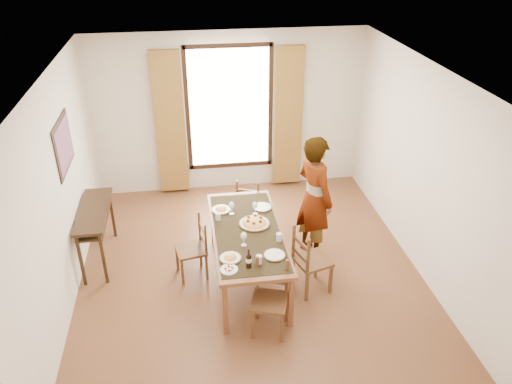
{
  "coord_description": "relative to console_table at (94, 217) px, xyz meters",
  "views": [
    {
      "loc": [
        -0.72,
        -5.34,
        4.22
      ],
      "look_at": [
        0.14,
        0.4,
        1.0
      ],
      "focal_mm": 35.0,
      "sensor_mm": 36.0,
      "label": 1
    }
  ],
  "objects": [
    {
      "name": "pasta_platter",
      "position": [
        2.08,
        -0.62,
        0.12
      ],
      "size": [
        0.4,
        0.4,
        0.1
      ],
      "primitive_type": null,
      "color": "orange",
      "rests_on": "dining_table"
    },
    {
      "name": "wine_glass_c",
      "position": [
        1.82,
        -0.32,
        0.16
      ],
      "size": [
        0.08,
        0.08,
        0.18
      ],
      "primitive_type": null,
      "color": "white",
      "rests_on": "dining_table"
    },
    {
      "name": "plate_nw",
      "position": [
        1.69,
        -0.2,
        0.1
      ],
      "size": [
        0.27,
        0.27,
        0.05
      ],
      "primitive_type": null,
      "color": "silver",
      "rests_on": "dining_table"
    },
    {
      "name": "chair_south",
      "position": [
        2.1,
        -1.67,
        -0.27
      ],
      "size": [
        0.5,
        0.5,
        0.89
      ],
      "rotation": [
        0.0,
        0.0,
        -0.32
      ],
      "color": "brown",
      "rests_on": "ground"
    },
    {
      "name": "console_table",
      "position": [
        0.0,
        0.0,
        0.0
      ],
      "size": [
        0.38,
        1.2,
        0.8
      ],
      "color": "#331F11",
      "rests_on": "ground"
    },
    {
      "name": "man",
      "position": [
        2.95,
        -0.29,
        0.21
      ],
      "size": [
        0.95,
        0.89,
        1.78
      ],
      "primitive_type": "imported",
      "rotation": [
        0.0,
        0.0,
        1.97
      ],
      "color": "gray",
      "rests_on": "ground"
    },
    {
      "name": "chair_east",
      "position": [
        2.72,
        -1.07,
        -0.26
      ],
      "size": [
        0.51,
        0.51,
        0.92
      ],
      "rotation": [
        0.0,
        0.0,
        1.88
      ],
      "color": "brown",
      "rests_on": "ground"
    },
    {
      "name": "tumbler_c",
      "position": [
        2.02,
        -1.42,
        0.12
      ],
      "size": [
        0.07,
        0.07,
        0.1
      ],
      "primitive_type": "cylinder",
      "color": "silver",
      "rests_on": "dining_table"
    },
    {
      "name": "plate_sw",
      "position": [
        1.7,
        -1.3,
        0.1
      ],
      "size": [
        0.27,
        0.27,
        0.05
      ],
      "primitive_type": null,
      "color": "silver",
      "rests_on": "dining_table"
    },
    {
      "name": "plate_ne",
      "position": [
        2.25,
        -0.22,
        0.1
      ],
      "size": [
        0.27,
        0.27,
        0.05
      ],
      "primitive_type": null,
      "color": "silver",
      "rests_on": "dining_table"
    },
    {
      "name": "plate_se",
      "position": [
        2.22,
        -1.32,
        0.1
      ],
      "size": [
        0.27,
        0.27,
        0.05
      ],
      "primitive_type": null,
      "color": "silver",
      "rests_on": "dining_table"
    },
    {
      "name": "tumbler_a",
      "position": [
        2.33,
        -1.02,
        0.12
      ],
      "size": [
        0.07,
        0.07,
        0.1
      ],
      "primitive_type": "cylinder",
      "color": "silver",
      "rests_on": "dining_table"
    },
    {
      "name": "ground",
      "position": [
        2.03,
        -0.6,
        -0.68
      ],
      "size": [
        5.0,
        5.0,
        0.0
      ],
      "primitive_type": "plane",
      "color": "#513319",
      "rests_on": "ground"
    },
    {
      "name": "dining_table",
      "position": [
        1.97,
        -0.73,
        0.01
      ],
      "size": [
        0.88,
        2.01,
        0.76
      ],
      "color": "brown",
      "rests_on": "ground"
    },
    {
      "name": "wine_glass_a",
      "position": [
        1.89,
        -1.05,
        0.16
      ],
      "size": [
        0.08,
        0.08,
        0.18
      ],
      "primitive_type": null,
      "color": "white",
      "rests_on": "dining_table"
    },
    {
      "name": "chair_west",
      "position": [
        1.28,
        -0.55,
        -0.29
      ],
      "size": [
        0.44,
        0.44,
        0.85
      ],
      "rotation": [
        0.0,
        0.0,
        -1.37
      ],
      "color": "brown",
      "rests_on": "ground"
    },
    {
      "name": "caprese_plate",
      "position": [
        1.67,
        -1.5,
        0.09
      ],
      "size": [
        0.2,
        0.2,
        0.04
      ],
      "primitive_type": null,
      "color": "silver",
      "rests_on": "dining_table"
    },
    {
      "name": "chair_north",
      "position": [
        2.18,
        0.51,
        -0.29
      ],
      "size": [
        0.49,
        0.49,
        0.84
      ],
      "rotation": [
        0.0,
        0.0,
        2.75
      ],
      "color": "brown",
      "rests_on": "ground"
    },
    {
      "name": "tumbler_b",
      "position": [
        1.63,
        -0.43,
        0.12
      ],
      "size": [
        0.07,
        0.07,
        0.1
      ],
      "primitive_type": "cylinder",
      "color": "silver",
      "rests_on": "dining_table"
    },
    {
      "name": "wine_bottle",
      "position": [
        1.89,
        -1.48,
        0.2
      ],
      "size": [
        0.07,
        0.07,
        0.25
      ],
      "primitive_type": null,
      "color": "black",
      "rests_on": "dining_table"
    },
    {
      "name": "wine_glass_b",
      "position": [
        2.13,
        -0.36,
        0.16
      ],
      "size": [
        0.08,
        0.08,
        0.18
      ],
      "primitive_type": null,
      "color": "white",
      "rests_on": "dining_table"
    },
    {
      "name": "room_shell",
      "position": [
        2.03,
        -0.47,
        0.86
      ],
      "size": [
        4.6,
        5.1,
        2.74
      ],
      "color": "beige",
      "rests_on": "ground"
    }
  ]
}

